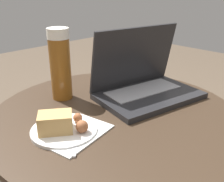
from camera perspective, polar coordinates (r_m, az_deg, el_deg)
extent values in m
cylinder|color=#9E9EA3|center=(0.94, 0.67, -18.97)|extent=(0.06, 0.06, 0.49)
cylinder|color=#38281C|center=(0.79, 0.75, -4.99)|extent=(0.74, 0.74, 0.02)
cube|color=white|center=(0.68, -7.96, -9.12)|extent=(0.19, 0.15, 0.00)
cube|color=#232326|center=(0.88, 8.08, -1.05)|extent=(0.37, 0.27, 0.02)
cube|color=gray|center=(0.89, 6.79, 0.24)|extent=(0.27, 0.15, 0.00)
cube|color=#232326|center=(0.90, 4.90, 7.35)|extent=(0.33, 0.11, 0.21)
cube|color=silver|center=(0.90, 5.02, 7.27)|extent=(0.30, 0.10, 0.19)
cylinder|color=brown|center=(0.86, -11.13, 4.66)|extent=(0.07, 0.07, 0.20)
cylinder|color=white|center=(0.83, -11.73, 12.21)|extent=(0.07, 0.07, 0.03)
cylinder|color=white|center=(0.69, -10.34, -8.37)|extent=(0.17, 0.17, 0.01)
cube|color=tan|center=(0.67, -12.22, -6.68)|extent=(0.10, 0.10, 0.05)
sphere|color=#9E5B38|center=(0.66, -6.54, -7.66)|extent=(0.03, 0.03, 0.03)
sphere|color=brown|center=(0.74, -11.63, -4.77)|extent=(0.03, 0.03, 0.03)
sphere|color=#9E5B38|center=(0.71, -7.47, -5.78)|extent=(0.02, 0.02, 0.02)
cube|color=silver|center=(0.64, -7.59, -10.94)|extent=(0.10, 0.09, 0.00)
cube|color=silver|center=(0.72, -6.49, -7.22)|extent=(0.05, 0.05, 0.00)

